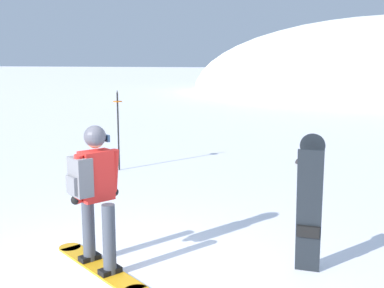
% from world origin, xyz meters
% --- Properties ---
extents(snowboarder_main, '(1.60, 1.11, 1.71)m').
position_xyz_m(snowboarder_main, '(-0.39, 0.47, 0.92)').
color(snowboarder_main, orange).
rests_on(snowboarder_main, ground).
extents(spare_snowboard, '(0.28, 0.32, 1.64)m').
position_xyz_m(spare_snowboard, '(1.98, 1.04, 0.83)').
color(spare_snowboard, black).
rests_on(spare_snowboard, ground).
extents(piste_marker_near, '(0.20, 0.20, 1.80)m').
position_xyz_m(piste_marker_near, '(-2.38, 5.18, 1.03)').
color(piste_marker_near, black).
rests_on(piste_marker_near, ground).
extents(rock_mid, '(0.50, 0.42, 0.35)m').
position_xyz_m(rock_mid, '(1.59, 7.10, 0.00)').
color(rock_mid, '#282628').
rests_on(rock_mid, ground).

